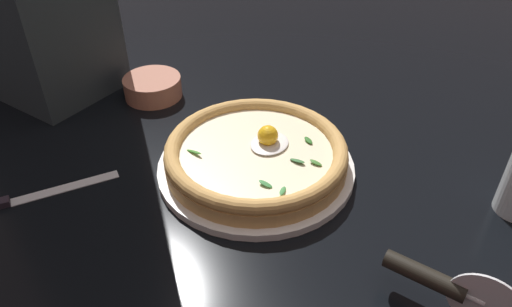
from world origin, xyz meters
TOP-DOWN VIEW (x-y plane):
  - ground_plane at (0.00, 0.00)m, footprint 2.40×2.40m
  - pizza_plate at (-0.04, 0.02)m, footprint 0.31×0.31m
  - pizza at (-0.04, 0.02)m, footprint 0.29×0.29m
  - side_bowl at (0.04, 0.32)m, footprint 0.11×0.11m
  - pizza_cutter at (-0.14, -0.30)m, footprint 0.02×0.16m
  - table_knife at (-0.32, 0.28)m, footprint 0.22×0.14m

SIDE VIEW (x-z plane):
  - ground_plane at x=0.00m, z-range -0.03..0.00m
  - table_knife at x=-0.32m, z-range 0.00..0.01m
  - pizza_plate at x=-0.04m, z-range 0.00..0.01m
  - side_bowl at x=0.04m, z-range 0.00..0.04m
  - pizza at x=-0.04m, z-range 0.00..0.06m
  - pizza_cutter at x=-0.14m, z-range 0.00..0.08m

